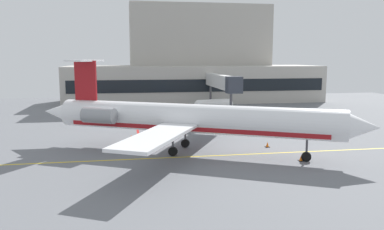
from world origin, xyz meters
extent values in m
cube|color=slate|center=(0.00, 0.00, -0.05)|extent=(120.00, 120.00, 0.10)
cube|color=yellow|center=(0.00, -1.22, 0.00)|extent=(108.00, 0.24, 0.01)
cube|color=red|center=(-6.56, 11.78, 0.00)|extent=(0.30, 8.00, 0.01)
cube|color=#B7B2A8|center=(7.21, 47.80, 3.93)|extent=(55.62, 15.60, 7.87)
cube|color=#A8A49A|center=(9.06, 51.70, 14.66)|extent=(31.75, 10.92, 13.58)
cube|color=black|center=(7.21, 39.95, 3.99)|extent=(53.39, 0.12, 2.57)
cube|color=silver|center=(8.94, 31.15, 5.40)|extent=(1.40, 17.70, 2.40)
cube|color=#2D333D|center=(8.94, 21.40, 5.40)|extent=(2.40, 2.00, 2.64)
cylinder|color=#4C4C51|center=(8.94, 38.50, 2.10)|extent=(0.44, 0.44, 4.20)
cylinder|color=#4C4C51|center=(8.94, 23.10, 2.10)|extent=(0.44, 0.44, 4.20)
cylinder|color=white|center=(-1.35, 0.43, 3.54)|extent=(27.50, 16.22, 2.94)
cube|color=maroon|center=(-1.35, 0.43, 2.73)|extent=(24.75, 14.60, 0.53)
cone|color=white|center=(12.64, -6.85, 3.54)|extent=(4.20, 4.05, 2.89)
cone|color=white|center=(-15.59, 7.84, 3.54)|extent=(4.55, 3.99, 2.50)
cube|color=white|center=(1.34, 7.35, 3.10)|extent=(8.58, 12.11, 0.28)
cube|color=white|center=(-5.47, -5.75, 3.10)|extent=(8.58, 12.11, 0.28)
cylinder|color=gray|center=(-8.64, 6.84, 3.76)|extent=(3.88, 3.07, 1.62)
cylinder|color=gray|center=(-10.78, 2.72, 3.76)|extent=(3.88, 3.07, 1.62)
cube|color=maroon|center=(-12.32, 6.14, 7.18)|extent=(2.46, 1.44, 4.32)
cube|color=white|center=(-12.32, 6.14, 9.34)|extent=(4.00, 5.13, 0.20)
cylinder|color=#3F3F44|center=(8.59, -4.74, 1.49)|extent=(0.20, 0.20, 1.62)
cylinder|color=black|center=(8.59, -4.74, 0.45)|extent=(0.96, 0.73, 0.90)
cylinder|color=#3F3F44|center=(-1.77, 2.80, 1.49)|extent=(0.20, 0.20, 1.62)
cylinder|color=black|center=(-1.77, 2.80, 0.45)|extent=(0.96, 0.73, 0.90)
cylinder|color=#3F3F44|center=(-3.54, -0.59, 1.49)|extent=(0.20, 0.20, 1.62)
cylinder|color=black|center=(-3.54, -0.59, 0.45)|extent=(0.96, 0.73, 0.90)
cube|color=#1E4CB2|center=(0.92, 19.54, 0.67)|extent=(3.04, 4.34, 0.64)
cube|color=#1A4197|center=(0.52, 18.50, 1.64)|extent=(2.03, 2.05, 1.32)
cylinder|color=black|center=(1.24, 17.93, 0.35)|extent=(0.51, 0.75, 0.70)
cylinder|color=black|center=(-0.39, 18.55, 0.35)|extent=(0.51, 0.75, 0.70)
cylinder|color=black|center=(2.23, 20.53, 0.35)|extent=(0.51, 0.75, 0.70)
cylinder|color=black|center=(0.60, 21.15, 0.35)|extent=(0.51, 0.75, 0.70)
cube|color=silver|center=(1.02, 13.82, 0.65)|extent=(3.81, 3.88, 0.61)
cube|color=#B8B1A9|center=(1.72, 13.07, 1.63)|extent=(2.17, 2.16, 1.34)
cylinder|color=black|center=(2.54, 13.50, 0.35)|extent=(0.68, 0.70, 0.70)
cylinder|color=black|center=(1.26, 12.28, 0.35)|extent=(0.68, 0.70, 0.70)
cylinder|color=black|center=(0.78, 15.36, 0.35)|extent=(0.68, 0.70, 0.70)
cylinder|color=black|center=(-0.51, 14.14, 0.35)|extent=(0.68, 0.70, 0.70)
cylinder|color=white|center=(7.76, 30.48, 1.26)|extent=(6.03, 2.85, 1.82)
sphere|color=white|center=(10.61, 31.00, 1.26)|extent=(1.79, 1.79, 1.79)
sphere|color=white|center=(4.91, 29.95, 1.26)|extent=(1.79, 1.79, 1.79)
cube|color=#59595B|center=(6.02, 30.48, 0.17)|extent=(0.60, 1.64, 0.35)
cube|color=#59595B|center=(9.50, 30.48, 0.17)|extent=(0.60, 1.64, 0.35)
cone|color=orange|center=(-7.50, 7.97, 0.28)|extent=(0.36, 0.36, 0.55)
cube|color=black|center=(-7.50, 7.97, 0.02)|extent=(0.47, 0.47, 0.04)
cone|color=orange|center=(7.09, 1.45, 0.28)|extent=(0.36, 0.36, 0.55)
cube|color=black|center=(7.09, 1.45, 0.02)|extent=(0.47, 0.47, 0.04)
cone|color=orange|center=(8.17, -4.53, 0.28)|extent=(0.36, 0.36, 0.55)
cube|color=black|center=(8.17, -4.53, 0.02)|extent=(0.47, 0.47, 0.04)
cone|color=orange|center=(-4.32, 9.86, 0.28)|extent=(0.36, 0.36, 0.55)
cube|color=black|center=(-4.32, 9.86, 0.02)|extent=(0.47, 0.47, 0.04)
camera|label=1|loc=(-7.99, -37.68, 9.66)|focal=36.12mm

